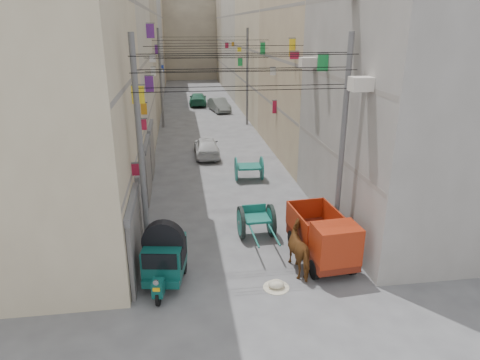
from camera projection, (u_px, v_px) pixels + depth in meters
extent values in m
cube|color=#BEAF90|center=(12.00, 76.00, 15.05)|extent=(8.00, 10.00, 13.00)
cube|color=gray|center=(133.00, 161.00, 16.70)|extent=(0.25, 9.80, 0.18)
cube|color=gray|center=(126.00, 83.00, 15.67)|extent=(0.25, 9.80, 0.18)
cube|color=#ACA394|center=(79.00, 64.00, 25.46)|extent=(8.00, 12.00, 12.00)
cube|color=gray|center=(149.00, 109.00, 26.93)|extent=(0.25, 11.76, 0.18)
cube|color=gray|center=(145.00, 60.00, 25.91)|extent=(0.25, 11.76, 0.18)
cube|color=gray|center=(141.00, 7.00, 24.88)|extent=(0.25, 11.76, 0.18)
cube|color=tan|center=(109.00, 40.00, 37.22)|extent=(8.00, 14.00, 14.00)
cube|color=gray|center=(157.00, 83.00, 39.03)|extent=(0.25, 13.72, 0.18)
cube|color=gray|center=(155.00, 49.00, 38.01)|extent=(0.25, 13.72, 0.18)
cube|color=gray|center=(152.00, 13.00, 36.98)|extent=(0.25, 13.72, 0.18)
cube|color=gray|center=(127.00, 46.00, 50.62)|extent=(8.00, 14.00, 11.80)
cube|color=gray|center=(162.00, 69.00, 52.06)|extent=(0.25, 13.72, 0.18)
cube|color=gray|center=(160.00, 43.00, 51.03)|extent=(0.25, 13.72, 0.18)
cube|color=gray|center=(158.00, 16.00, 50.01)|extent=(0.25, 13.72, 0.18)
cube|color=tan|center=(136.00, 36.00, 62.43)|extent=(8.00, 12.00, 13.50)
cube|color=gray|center=(164.00, 60.00, 64.15)|extent=(0.25, 11.76, 0.18)
cube|color=gray|center=(163.00, 39.00, 63.13)|extent=(0.25, 11.76, 0.18)
cube|color=gray|center=(162.00, 18.00, 62.11)|extent=(0.25, 11.76, 0.18)
cube|color=gray|center=(434.00, 70.00, 17.18)|extent=(8.00, 10.00, 13.00)
cube|color=gray|center=(335.00, 153.00, 17.79)|extent=(0.25, 9.80, 0.18)
cube|color=gray|center=(341.00, 79.00, 16.77)|extent=(0.25, 9.80, 0.18)
cube|color=tan|center=(337.00, 61.00, 27.59)|extent=(8.00, 12.00, 12.00)
cube|color=gray|center=(277.00, 106.00, 28.03)|extent=(0.25, 11.76, 0.18)
cube|color=gray|center=(278.00, 59.00, 27.00)|extent=(0.25, 11.76, 0.18)
cube|color=gray|center=(279.00, 8.00, 25.98)|extent=(0.25, 11.76, 0.18)
cube|color=#BEAF90|center=(288.00, 39.00, 39.34)|extent=(8.00, 14.00, 14.00)
cube|color=gray|center=(246.00, 82.00, 40.12)|extent=(0.25, 13.72, 0.18)
cube|color=gray|center=(246.00, 48.00, 39.10)|extent=(0.25, 13.72, 0.18)
cube|color=gray|center=(246.00, 13.00, 38.08)|extent=(0.25, 13.72, 0.18)
cube|color=#ACA394|center=(260.00, 45.00, 52.75)|extent=(8.00, 14.00, 11.80)
cube|color=gray|center=(229.00, 68.00, 53.15)|extent=(0.25, 13.72, 0.18)
cube|color=gray|center=(228.00, 42.00, 52.13)|extent=(0.25, 13.72, 0.18)
cube|color=gray|center=(228.00, 16.00, 51.11)|extent=(0.25, 13.72, 0.18)
cube|color=tan|center=(244.00, 35.00, 64.55)|extent=(8.00, 12.00, 13.50)
cube|color=gray|center=(219.00, 60.00, 65.25)|extent=(0.25, 11.76, 0.18)
cube|color=gray|center=(218.00, 39.00, 64.23)|extent=(0.25, 11.76, 0.18)
cube|color=gray|center=(218.00, 18.00, 63.20)|extent=(0.25, 11.76, 0.18)
cube|color=tan|center=(189.00, 36.00, 70.09)|extent=(22.00, 10.00, 13.00)
cube|color=#494A4E|center=(135.00, 243.00, 14.39)|extent=(0.12, 3.00, 2.60)
cube|color=#59595C|center=(132.00, 203.00, 13.90)|extent=(0.18, 3.20, 0.25)
cube|color=#494A4E|center=(143.00, 201.00, 17.84)|extent=(0.12, 3.00, 2.60)
cube|color=#59595C|center=(140.00, 168.00, 17.34)|extent=(0.18, 3.20, 0.25)
cube|color=#494A4E|center=(148.00, 172.00, 21.28)|extent=(0.12, 3.00, 2.60)
cube|color=#59595C|center=(146.00, 144.00, 20.79)|extent=(0.18, 3.20, 0.25)
cube|color=#494A4E|center=(152.00, 151.00, 24.81)|extent=(0.12, 3.00, 2.60)
cube|color=#59595C|center=(150.00, 127.00, 24.32)|extent=(0.18, 3.20, 0.25)
cube|color=yellow|center=(239.00, 49.00, 41.26)|extent=(0.38, 0.08, 0.41)
cube|color=#1832A8|center=(162.00, 68.00, 47.86)|extent=(0.27, 0.08, 0.71)
cube|color=#A31534|center=(138.00, 169.00, 15.23)|extent=(0.44, 0.08, 0.42)
cube|color=#5A217B|center=(149.00, 84.00, 23.32)|extent=(0.45, 0.08, 0.84)
cube|color=#A31534|center=(227.00, 45.00, 51.14)|extent=(0.41, 0.08, 0.59)
cube|color=#A31534|center=(142.00, 125.00, 18.02)|extent=(0.38, 0.08, 0.44)
cube|color=#1A8F40|center=(240.00, 62.00, 40.95)|extent=(0.43, 0.08, 0.72)
cube|color=#BB7A16|center=(233.00, 44.00, 46.14)|extent=(0.28, 0.08, 0.44)
cube|color=#5A217B|center=(150.00, 31.00, 26.33)|extent=(0.48, 0.08, 0.84)
cube|color=silver|center=(162.00, 71.00, 44.55)|extent=(0.31, 0.08, 0.44)
cube|color=silver|center=(273.00, 71.00, 27.25)|extent=(0.35, 0.08, 0.45)
cube|color=#1A8F40|center=(263.00, 48.00, 30.21)|extent=(0.34, 0.08, 0.79)
cube|color=#BB7A16|center=(144.00, 109.00, 20.03)|extent=(0.28, 0.08, 0.52)
cube|color=#5A217B|center=(157.00, 50.00, 35.80)|extent=(0.28, 0.08, 0.74)
cube|color=#A31534|center=(274.00, 107.00, 27.53)|extent=(0.26, 0.08, 0.80)
cube|color=#5A217B|center=(323.00, 63.00, 17.84)|extent=(0.34, 0.08, 0.55)
cube|color=yellow|center=(138.00, 95.00, 16.41)|extent=(0.47, 0.08, 0.67)
cube|color=silver|center=(152.00, 59.00, 27.97)|extent=(0.40, 0.08, 0.47)
cube|color=silver|center=(153.00, 72.00, 28.75)|extent=(0.32, 0.08, 0.55)
cube|color=#A31534|center=(294.00, 56.00, 21.88)|extent=(0.47, 0.08, 0.35)
cube|color=yellow|center=(292.00, 48.00, 22.55)|extent=(0.32, 0.08, 0.89)
cube|color=#1A8F40|center=(323.00, 63.00, 17.74)|extent=(0.44, 0.08, 0.69)
cube|color=#1832A8|center=(130.00, 183.00, 14.91)|extent=(0.10, 3.20, 0.80)
cube|color=yellow|center=(146.00, 126.00, 23.29)|extent=(0.10, 3.20, 0.80)
cube|color=yellow|center=(155.00, 94.00, 34.45)|extent=(0.10, 3.20, 0.80)
cube|color=yellow|center=(160.00, 77.00, 45.62)|extent=(0.10, 3.20, 0.80)
cube|color=yellow|center=(352.00, 173.00, 15.99)|extent=(0.10, 3.20, 0.80)
cube|color=#A31534|center=(291.00, 122.00, 24.37)|extent=(0.10, 3.20, 0.80)
cube|color=#0E689E|center=(255.00, 91.00, 35.53)|extent=(0.10, 3.20, 0.80)
cube|color=#BB7A16|center=(236.00, 76.00, 46.70)|extent=(0.10, 3.20, 0.80)
cube|color=beige|center=(361.00, 84.00, 13.85)|extent=(0.70, 0.55, 0.45)
cube|color=beige|center=(308.00, 63.00, 19.36)|extent=(0.70, 0.55, 0.45)
cylinder|color=#59595C|center=(141.00, 155.00, 14.63)|extent=(0.20, 0.20, 8.00)
cylinder|color=#59595C|center=(342.00, 147.00, 15.59)|extent=(0.20, 0.20, 8.00)
cylinder|color=#59595C|center=(161.00, 79.00, 35.10)|extent=(0.20, 0.20, 8.00)
cylinder|color=#59595C|center=(247.00, 78.00, 36.06)|extent=(0.20, 0.20, 8.00)
cylinder|color=black|center=(247.00, 90.00, 13.89)|extent=(7.40, 0.02, 0.02)
cylinder|color=black|center=(247.00, 71.00, 13.69)|extent=(7.40, 0.02, 0.02)
cylinder|color=black|center=(247.00, 55.00, 13.52)|extent=(7.40, 0.02, 0.02)
cylinder|color=black|center=(243.00, 86.00, 14.82)|extent=(7.40, 0.02, 0.02)
cylinder|color=black|center=(243.00, 68.00, 14.62)|extent=(7.40, 0.02, 0.02)
cylinder|color=black|center=(243.00, 53.00, 14.45)|extent=(7.40, 0.02, 0.02)
cylinder|color=black|center=(225.00, 71.00, 19.94)|extent=(7.40, 0.02, 0.02)
cylinder|color=black|center=(225.00, 57.00, 19.74)|extent=(7.40, 0.02, 0.02)
cylinder|color=black|center=(225.00, 46.00, 19.57)|extent=(7.40, 0.02, 0.02)
cylinder|color=black|center=(212.00, 58.00, 27.39)|extent=(7.40, 0.02, 0.02)
cylinder|color=black|center=(211.00, 48.00, 27.18)|extent=(7.40, 0.02, 0.02)
cylinder|color=black|center=(211.00, 40.00, 27.01)|extent=(7.40, 0.02, 0.02)
cylinder|color=black|center=(204.00, 51.00, 34.83)|extent=(7.40, 0.02, 0.02)
cylinder|color=black|center=(204.00, 43.00, 34.63)|extent=(7.40, 0.02, 0.02)
cylinder|color=black|center=(203.00, 37.00, 34.46)|extent=(7.40, 0.02, 0.02)
cylinder|color=black|center=(158.00, 297.00, 13.22)|extent=(0.20, 0.55, 0.54)
cylinder|color=black|center=(154.00, 266.00, 14.95)|extent=(0.20, 0.55, 0.54)
cylinder|color=black|center=(184.00, 266.00, 14.93)|extent=(0.20, 0.55, 0.54)
cube|color=#0C443F|center=(166.00, 270.00, 14.33)|extent=(1.48, 2.00, 0.27)
cube|color=#0C443F|center=(158.00, 288.00, 13.16)|extent=(0.40, 0.48, 0.53)
cylinder|color=silver|center=(156.00, 283.00, 12.83)|extent=(0.18, 0.08, 0.17)
cube|color=#EBA90D|center=(156.00, 290.00, 12.90)|extent=(0.21, 0.06, 0.12)
cube|color=#0C443F|center=(165.00, 255.00, 14.19)|extent=(1.50, 1.82, 0.92)
cube|color=black|center=(159.00, 262.00, 13.32)|extent=(1.10, 0.24, 0.53)
cube|color=black|center=(146.00, 252.00, 14.17)|extent=(0.23, 1.15, 0.63)
cube|color=black|center=(184.00, 253.00, 14.14)|extent=(0.23, 1.15, 0.63)
cube|color=white|center=(161.00, 282.00, 13.54)|extent=(1.20, 0.24, 0.06)
cylinder|color=black|center=(241.00, 223.00, 17.28)|extent=(0.19, 1.35, 1.35)
cylinder|color=#145B50|center=(241.00, 223.00, 17.28)|extent=(0.20, 1.05, 1.05)
cylinder|color=#59595C|center=(241.00, 223.00, 17.28)|extent=(0.22, 0.18, 0.17)
cylinder|color=black|center=(271.00, 220.00, 17.49)|extent=(0.19, 1.35, 1.35)
cylinder|color=#145B50|center=(271.00, 220.00, 17.49)|extent=(0.20, 1.05, 1.05)
cylinder|color=#59595C|center=(271.00, 220.00, 17.49)|extent=(0.22, 0.18, 0.17)
cylinder|color=#59595C|center=(256.00, 221.00, 17.39)|extent=(1.30, 0.12, 0.08)
cube|color=#145B50|center=(256.00, 218.00, 17.33)|extent=(1.04, 1.09, 0.10)
cube|color=#145B50|center=(254.00, 208.00, 17.70)|extent=(1.01, 0.11, 0.34)
cylinder|color=#145B50|center=(253.00, 233.00, 16.18)|extent=(0.14, 2.21, 0.07)
cylinder|color=#145B50|center=(273.00, 232.00, 16.31)|extent=(0.14, 2.21, 0.07)
cylinder|color=black|center=(315.00, 270.00, 14.58)|extent=(0.24, 0.70, 0.68)
cylinder|color=black|center=(293.00, 239.00, 16.67)|extent=(0.24, 0.70, 0.68)
cylinder|color=black|center=(351.00, 265.00, 14.86)|extent=(0.24, 0.70, 0.68)
cylinder|color=black|center=(325.00, 235.00, 16.94)|extent=(0.24, 0.70, 0.68)
cube|color=#5B190D|center=(320.00, 246.00, 15.68)|extent=(1.77, 3.52, 0.36)
cube|color=maroon|center=(336.00, 243.00, 14.35)|extent=(1.58, 1.20, 1.29)
cube|color=black|center=(342.00, 248.00, 13.86)|extent=(1.35, 0.17, 0.57)
cube|color=#5B190D|center=(315.00, 232.00, 16.11)|extent=(1.73, 2.39, 0.12)
cube|color=maroon|center=(297.00, 223.00, 15.80)|extent=(0.24, 2.27, 0.88)
cube|color=maroon|center=(334.00, 220.00, 16.12)|extent=(0.24, 2.27, 0.88)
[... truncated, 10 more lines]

